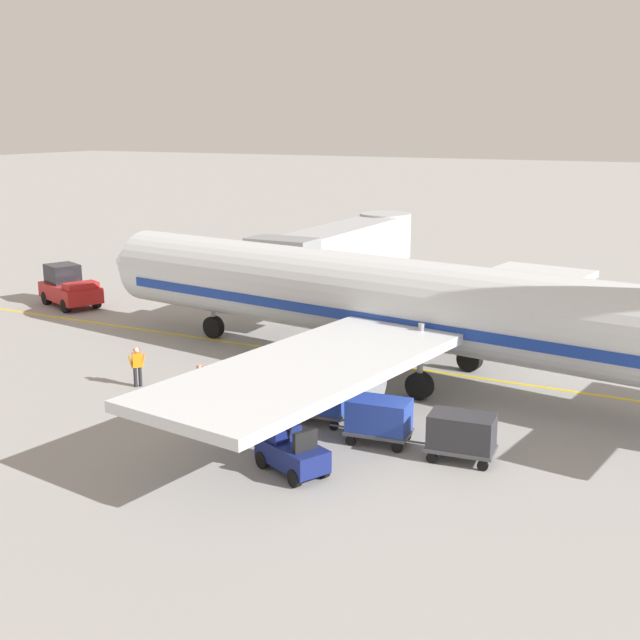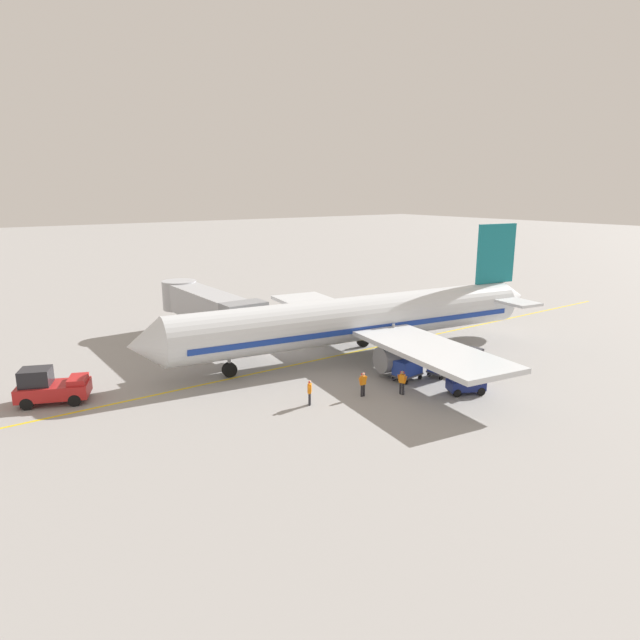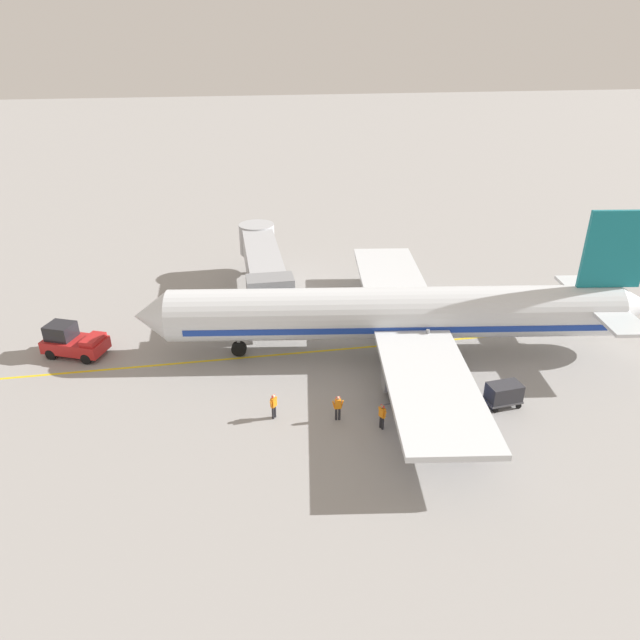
{
  "view_description": "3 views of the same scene",
  "coord_description": "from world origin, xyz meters",
  "views": [
    {
      "loc": [
        -33.1,
        -13.58,
        10.83
      ],
      "look_at": [
        -3.49,
        1.7,
        2.68
      ],
      "focal_mm": 45.96,
      "sensor_mm": 36.0,
      "label": 1
    },
    {
      "loc": [
        -35.37,
        27.18,
        13.71
      ],
      "look_at": [
        -1.17,
        2.64,
        3.7
      ],
      "focal_mm": 30.83,
      "sensor_mm": 36.0,
      "label": 2
    },
    {
      "loc": [
        -36.41,
        10.29,
        21.08
      ],
      "look_at": [
        0.1,
        3.9,
        2.54
      ],
      "focal_mm": 32.12,
      "sensor_mm": 36.0,
      "label": 3
    }
  ],
  "objects": [
    {
      "name": "gate_lead_in_line",
      "position": [
        0.0,
        0.0,
        0.0
      ],
      "size": [
        0.24,
        80.0,
        0.01
      ],
      "primitive_type": "cube",
      "color": "gold",
      "rests_on": "ground"
    },
    {
      "name": "pushback_tractor",
      "position": [
        2.6,
        21.72,
        1.1
      ],
      "size": [
        3.74,
        4.91,
        2.4
      ],
      "color": "#B21E1E",
      "rests_on": "ground"
    },
    {
      "name": "parked_airliner",
      "position": [
        -1.2,
        -1.51,
        3.19
      ],
      "size": [
        30.43,
        37.3,
        10.63
      ],
      "color": "silver",
      "rests_on": "ground"
    },
    {
      "name": "baggage_cart_third_in_train",
      "position": [
        -8.85,
        -6.24,
        0.95
      ],
      "size": [
        1.51,
        2.95,
        1.58
      ],
      "color": "#4C4C51",
      "rests_on": "ground"
    },
    {
      "name": "ground_plane",
      "position": [
        0.0,
        0.0,
        0.0
      ],
      "size": [
        400.0,
        400.0,
        0.0
      ],
      "primitive_type": "plane",
      "color": "gray"
    },
    {
      "name": "baggage_cart_second_in_train",
      "position": [
        -8.72,
        -3.27,
        0.95
      ],
      "size": [
        1.51,
        2.95,
        1.58
      ],
      "color": "#4C4C51",
      "rests_on": "ground"
    },
    {
      "name": "baggage_tug_lead",
      "position": [
        -12.18,
        -1.74,
        0.71
      ],
      "size": [
        2.15,
        2.77,
        1.62
      ],
      "color": "navy",
      "rests_on": "ground"
    },
    {
      "name": "ground_crew_loader",
      "position": [
        -9.78,
        1.9,
        0.95
      ],
      "size": [
        0.7,
        0.37,
        1.69
      ],
      "color": "#232328",
      "rests_on": "ground"
    },
    {
      "name": "baggage_cart_front",
      "position": [
        -7.86,
        -0.49,
        0.95
      ],
      "size": [
        1.51,
        2.95,
        1.58
      ],
      "color": "#4C4C51",
      "rests_on": "ground"
    },
    {
      "name": "ground_crew_wing_walker",
      "position": [
        -7.64,
        8.11,
        0.95
      ],
      "size": [
        0.61,
        0.54,
        1.69
      ],
      "color": "#232328",
      "rests_on": "ground"
    },
    {
      "name": "ground_crew_marshaller",
      "position": [
        -8.49,
        4.31,
        0.95
      ],
      "size": [
        0.26,
        0.73,
        1.69
      ],
      "color": "#232328",
      "rests_on": "ground"
    },
    {
      "name": "jet_bridge",
      "position": [
        10.0,
        7.18,
        3.46
      ],
      "size": [
        16.26,
        3.5,
        4.98
      ],
      "color": "#A8AAAF",
      "rests_on": "ground"
    }
  ]
}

